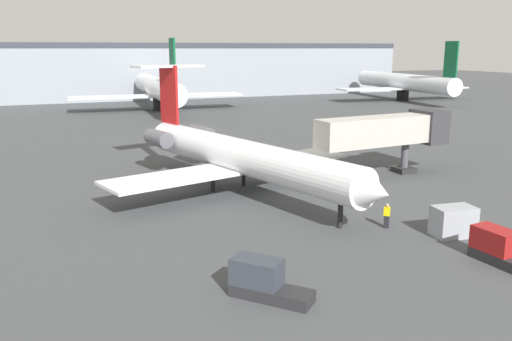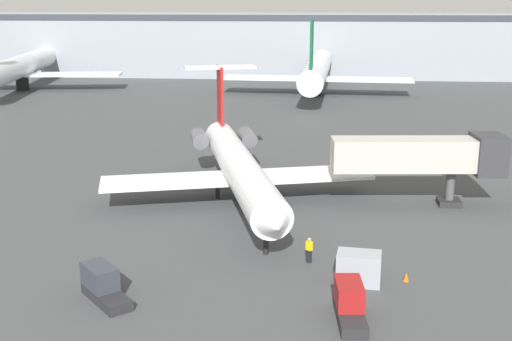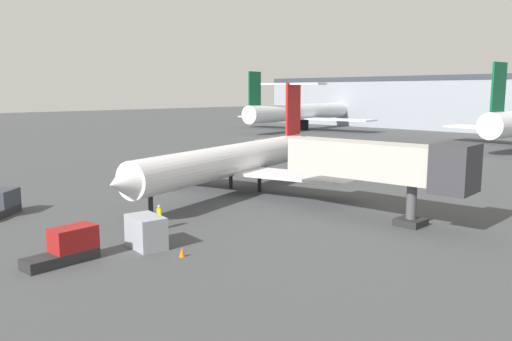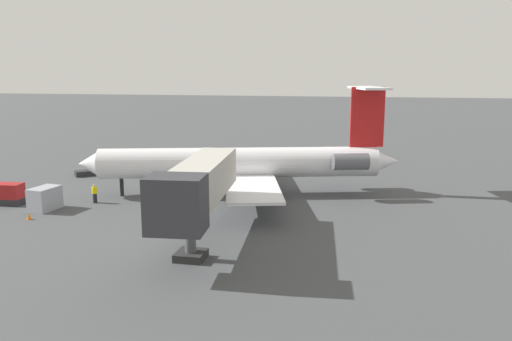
% 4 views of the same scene
% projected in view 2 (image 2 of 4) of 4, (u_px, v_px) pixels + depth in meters
% --- Properties ---
extents(ground_plane, '(400.00, 400.00, 0.10)m').
position_uv_depth(ground_plane, '(249.00, 215.00, 51.96)').
color(ground_plane, '#424447').
extents(regional_jet, '(22.87, 29.85, 10.13)m').
position_uv_depth(regional_jet, '(238.00, 164.00, 54.49)').
color(regional_jet, white).
rests_on(regional_jet, ground_plane).
extents(jet_bridge, '(13.99, 4.09, 5.90)m').
position_uv_depth(jet_bridge, '(430.00, 156.00, 53.11)').
color(jet_bridge, '#B7B2A8').
rests_on(jet_bridge, ground_plane).
extents(ground_crew_marshaller, '(0.47, 0.47, 1.69)m').
position_uv_depth(ground_crew_marshaller, '(309.00, 250.00, 42.37)').
color(ground_crew_marshaller, black).
rests_on(ground_crew_marshaller, ground_plane).
extents(baggage_tug_lead, '(3.69, 3.93, 1.90)m').
position_uv_depth(baggage_tug_lead, '(103.00, 285.00, 37.29)').
color(baggage_tug_lead, '#262628').
rests_on(baggage_tug_lead, ground_plane).
extents(baggage_tug_trailing, '(1.69, 4.09, 1.90)m').
position_uv_depth(baggage_tug_trailing, '(350.00, 303.00, 35.08)').
color(baggage_tug_trailing, '#262628').
rests_on(baggage_tug_trailing, ground_plane).
extents(cargo_container_uld, '(2.78, 1.93, 1.94)m').
position_uv_depth(cargo_container_uld, '(359.00, 268.00, 39.28)').
color(cargo_container_uld, '#999EA8').
rests_on(cargo_container_uld, ground_plane).
extents(traffic_cone_near, '(0.36, 0.36, 0.55)m').
position_uv_depth(traffic_cone_near, '(406.00, 277.00, 39.70)').
color(traffic_cone_near, orange).
rests_on(traffic_cone_near, ground_plane).
extents(terminal_building, '(150.82, 19.19, 12.95)m').
position_uv_depth(terminal_building, '(289.00, 44.00, 142.43)').
color(terminal_building, '#8C939E').
rests_on(terminal_building, ground_plane).
extents(parked_airliner_west_end, '(36.10, 42.51, 13.30)m').
position_uv_depth(parked_airliner_west_end, '(21.00, 67.00, 118.94)').
color(parked_airliner_west_end, silver).
rests_on(parked_airliner_west_end, ground_plane).
extents(parked_airliner_west_mid, '(32.87, 38.93, 13.32)m').
position_uv_depth(parked_airliner_west_mid, '(317.00, 70.00, 113.28)').
color(parked_airliner_west_mid, white).
rests_on(parked_airliner_west_mid, ground_plane).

